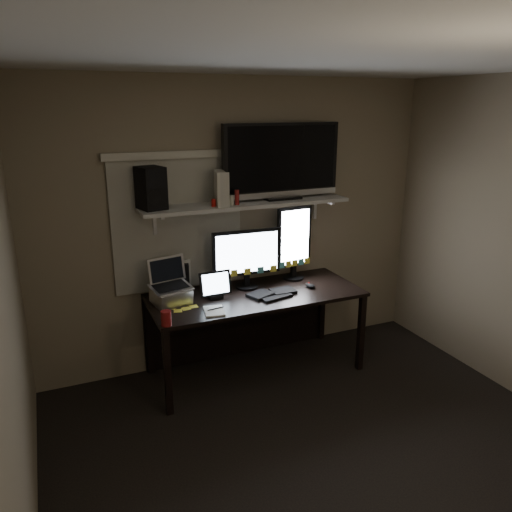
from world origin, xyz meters
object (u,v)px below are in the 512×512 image
desk (250,308)px  cup (166,318)px  keyboard (272,293)px  mouse (310,286)px  monitor_landscape (247,259)px  game_console (220,188)px  tablet (215,285)px  tv (282,161)px  laptop (170,283)px  speaker (151,188)px  monitor_portrait (294,243)px

desk → cup: 0.99m
keyboard → mouse: size_ratio=4.24×
monitor_landscape → keyboard: monitor_landscape is taller
monitor_landscape → game_console: bearing=-179.1°
mouse → keyboard: bearing=170.6°
tablet → tv: tv is taller
monitor_landscape → tv: bearing=14.5°
desk → mouse: size_ratio=18.19×
keyboard → tv: bearing=42.4°
mouse → tablet: tablet is taller
monitor_landscape → mouse: size_ratio=6.12×
laptop → speaker: speaker is taller
mouse → monitor_landscape: bearing=145.1°
speaker → laptop: bearing=-80.4°
laptop → speaker: 0.76m
speaker → mouse: bearing=-26.9°
keyboard → laptop: size_ratio=1.19×
mouse → game_console: 1.16m
mouse → laptop: laptop is taller
tablet → laptop: size_ratio=0.76×
keyboard → tablet: tablet is taller
speaker → cup: bearing=-110.3°
monitor_landscape → speaker: size_ratio=1.84×
keyboard → monitor_portrait: bearing=28.0°
desk → monitor_portrait: monitor_portrait is taller
monitor_portrait → keyboard: (-0.35, -0.29, -0.33)m
speaker → keyboard: bearing=-32.7°
tv → cup: bearing=-156.0°
desk → monitor_portrait: size_ratio=2.63×
tablet → speaker: size_ratio=0.82×
monitor_landscape → cup: size_ratio=5.43×
cup → tv: bearing=25.4°
keyboard → tablet: size_ratio=1.56×
desk → cup: cup is taller
keyboard → game_console: 0.98m
keyboard → speaker: bearing=150.3°
tablet → tv: size_ratio=0.25×
cup → tv: tv is taller
tv → tablet: bearing=-165.3°
desk → laptop: 0.80m
cup → game_console: 1.15m
desk → tablet: 0.46m
mouse → game_console: size_ratio=0.36×
cup → monitor_portrait: bearing=22.5°
monitor_portrait → mouse: (0.03, -0.27, -0.32)m
monitor_portrait → game_console: game_console is taller
keyboard → speaker: 1.31m
laptop → keyboard: bearing=-20.7°
cup → speaker: bearing=84.0°
mouse → speaker: 1.59m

